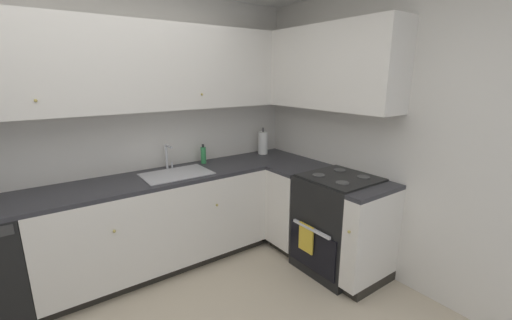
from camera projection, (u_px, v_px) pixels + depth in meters
The scene contains 13 objects.
wall_back at pixel (91, 137), 2.90m from camera, with size 4.22×0.05×2.53m, color silver.
wall_right at pixel (401, 140), 2.76m from camera, with size 0.05×3.39×2.53m, color silver.
lower_cabinets_back at pixel (159, 224), 3.09m from camera, with size 2.06×0.62×0.86m.
countertop_back at pixel (155, 179), 2.98m from camera, with size 3.26×0.60×0.04m, color #2D2D33.
lower_cabinets_right at pixel (317, 216), 3.26m from camera, with size 0.62×1.15×0.86m.
countertop_right at pixel (319, 173), 3.14m from camera, with size 0.60×1.15×0.03m.
oven_range at pixel (338, 223), 3.06m from camera, with size 0.68×0.62×1.05m.
upper_cabinets_back at pixel (122, 67), 2.75m from camera, with size 2.94×0.34×0.75m.
upper_cabinets_right at pixel (319, 68), 3.13m from camera, with size 0.32×1.69×0.75m.
sink at pixel (177, 178), 3.07m from camera, with size 0.61×0.40×0.10m.
faucet at pixel (168, 154), 3.19m from camera, with size 0.07×0.16×0.25m.
soap_bottle at pixel (203, 155), 3.42m from camera, with size 0.05×0.05×0.20m.
paper_towel_roll at pixel (263, 143), 3.82m from camera, with size 0.11×0.11×0.32m.
Camera 1 is at (-0.49, -1.49, 1.79)m, focal length 23.10 mm.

